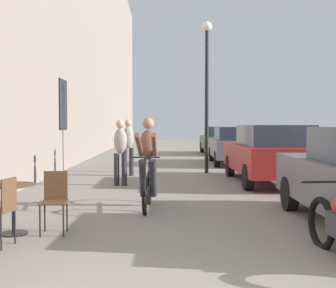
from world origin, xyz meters
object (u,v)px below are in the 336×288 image
street_lamp (207,77)px  parked_car_fourth (219,140)px  cafe_chair_mid_toward_wall (2,207)px  cafe_table_mid (13,198)px  cafe_chair_mid_toward_street (55,197)px  cyclist_on_bicycle (148,165)px  pedestrian_mid (128,144)px  pedestrian_near (120,149)px  parked_car_third (234,145)px  parked_car_second (270,153)px

street_lamp → parked_car_fourth: size_ratio=1.18×
cafe_chair_mid_toward_wall → parked_car_fourth: size_ratio=0.21×
street_lamp → cafe_table_mid: bearing=-113.9°
cafe_table_mid → cafe_chair_mid_toward_street: cafe_chair_mid_toward_street is taller
cafe_chair_mid_toward_wall → cyclist_on_bicycle: size_ratio=0.51×
pedestrian_mid → parked_car_fourth: (4.10, 10.10, -0.21)m
cafe_table_mid → pedestrian_mid: (1.08, 7.32, 0.46)m
pedestrian_near → cafe_chair_mid_toward_wall: bearing=-99.6°
cafe_table_mid → cyclist_on_bicycle: cyclist_on_bicycle is taller
street_lamp → parked_car_fourth: (1.60, 9.33, -2.34)m
cafe_chair_mid_toward_wall → cyclist_on_bicycle: bearing=56.4°
cafe_chair_mid_toward_street → parked_car_fourth: size_ratio=0.21×
cafe_table_mid → cafe_chair_mid_toward_wall: (0.07, -0.66, -0.00)m
pedestrian_mid → street_lamp: size_ratio=0.35×
cafe_chair_mid_toward_wall → parked_car_fourth: bearing=74.2°
cafe_chair_mid_toward_wall → parked_car_fourth: (5.11, 18.08, 0.25)m
cafe_chair_mid_toward_street → cyclist_on_bicycle: (1.29, 1.95, 0.29)m
cafe_chair_mid_toward_street → pedestrian_near: 5.08m
cyclist_on_bicycle → street_lamp: street_lamp is taller
cyclist_on_bicycle → parked_car_third: cyclist_on_bicycle is taller
pedestrian_mid → parked_car_third: 5.58m
cafe_chair_mid_toward_wall → pedestrian_near: size_ratio=0.52×
street_lamp → parked_car_third: bearing=66.1°
pedestrian_near → parked_car_fourth: 12.98m
parked_car_third → cafe_chair_mid_toward_street: bearing=-111.5°
cafe_table_mid → parked_car_second: bearing=47.8°
street_lamp → pedestrian_near: bearing=-130.3°
cyclist_on_bicycle → street_lamp: 6.71m
parked_car_second → cafe_table_mid: bearing=-132.2°
cyclist_on_bicycle → parked_car_second: bearing=48.1°
cafe_table_mid → cafe_chair_mid_toward_street: size_ratio=0.81×
cafe_table_mid → pedestrian_near: 5.24m
pedestrian_near → pedestrian_mid: 2.20m
cafe_table_mid → cafe_chair_mid_toward_wall: cafe_chair_mid_toward_wall is taller
parked_car_second → parked_car_fourth: bearing=89.3°
cafe_table_mid → pedestrian_mid: size_ratio=0.41×
cafe_chair_mid_toward_wall → cafe_table_mid: bearing=96.4°
cafe_table_mid → street_lamp: (3.58, 8.09, 2.59)m
cafe_chair_mid_toward_street → parked_car_second: bearing=50.9°
cyclist_on_bicycle → pedestrian_near: (-0.81, 3.09, 0.15)m
parked_car_second → street_lamp: bearing=119.7°
pedestrian_near → street_lamp: (2.53, 2.98, 2.15)m
pedestrian_mid → parked_car_second: 4.32m
cafe_chair_mid_toward_street → pedestrian_near: size_ratio=0.52×
cyclist_on_bicycle → cafe_chair_mid_toward_wall: bearing=-123.6°
pedestrian_near → street_lamp: street_lamp is taller
cafe_table_mid → parked_car_third: 12.34m
cyclist_on_bicycle → cafe_chair_mid_toward_street: bearing=-123.5°
cafe_table_mid → cafe_chair_mid_toward_street: 0.58m
cafe_table_mid → street_lamp: bearing=66.1°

